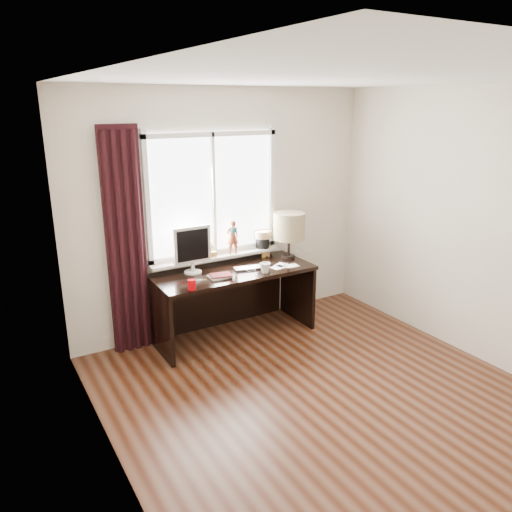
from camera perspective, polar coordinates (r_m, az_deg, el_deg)
floor at (r=4.40m, az=9.29°, el=-16.71°), size 3.50×4.00×0.00m
ceiling at (r=3.67m, az=11.35°, el=19.40°), size 3.50×4.00×0.00m
wall_back at (r=5.45m, az=-3.59°, el=5.11°), size 3.50×0.00×2.60m
wall_left at (r=3.05m, az=-15.76°, el=-5.42°), size 0.00×4.00×2.60m
wall_right at (r=5.12m, az=25.28°, el=2.69°), size 0.00×4.00×2.60m
laptop at (r=5.26m, az=-0.91°, el=-1.39°), size 0.32×0.24×0.02m
mug at (r=5.15m, az=1.06°, el=-1.32°), size 0.14×0.13×0.11m
red_cup at (r=4.72m, az=-7.36°, el=-3.28°), size 0.08×0.08×0.10m
window at (r=5.35m, az=-4.51°, el=4.95°), size 1.52×0.20×1.40m
curtain at (r=5.01m, az=-14.64°, el=1.30°), size 0.38×0.09×2.25m
desk at (r=5.40m, az=-3.04°, el=-3.80°), size 1.70×0.70×0.75m
monitor at (r=5.12m, az=-7.32°, el=1.04°), size 0.40×0.18×0.49m
notebook_stack at (r=5.03m, az=-4.11°, el=-2.28°), size 0.24×0.19×0.03m
brush_holder at (r=5.68m, az=1.04°, el=0.56°), size 0.09×0.09×0.25m
icon_frame at (r=5.65m, az=1.11°, el=0.48°), size 0.10×0.03×0.13m
table_lamp at (r=5.56m, az=3.81°, el=3.38°), size 0.35×0.35×0.52m
loose_papers at (r=5.37m, az=3.17°, el=-1.14°), size 0.31×0.23×0.00m
desk_cables at (r=5.39m, az=0.42°, el=-1.03°), size 0.27×0.17×0.01m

